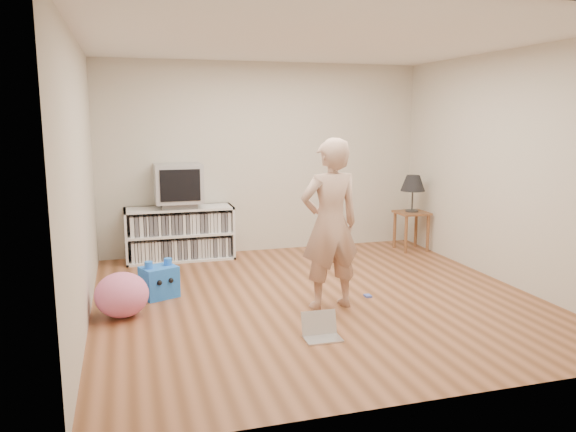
% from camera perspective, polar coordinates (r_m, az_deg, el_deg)
% --- Properties ---
extents(ground, '(4.50, 4.50, 0.00)m').
position_cam_1_polar(ground, '(5.95, 2.89, -8.30)').
color(ground, brown).
rests_on(ground, ground).
extents(walls, '(4.52, 4.52, 2.60)m').
position_cam_1_polar(walls, '(5.67, 3.01, 4.25)').
color(walls, beige).
rests_on(walls, ground).
extents(ceiling, '(4.50, 4.50, 0.01)m').
position_cam_1_polar(ceiling, '(5.69, 3.13, 17.40)').
color(ceiling, white).
rests_on(ceiling, walls).
extents(media_unit, '(1.40, 0.45, 0.70)m').
position_cam_1_polar(media_unit, '(7.55, -10.93, -1.74)').
color(media_unit, white).
rests_on(media_unit, ground).
extents(dvd_deck, '(0.45, 0.35, 0.07)m').
position_cam_1_polar(dvd_deck, '(7.46, -11.01, 1.13)').
color(dvd_deck, gray).
rests_on(dvd_deck, media_unit).
extents(crt_tv, '(0.60, 0.53, 0.50)m').
position_cam_1_polar(crt_tv, '(7.42, -11.09, 3.30)').
color(crt_tv, '#9B9B9F').
rests_on(crt_tv, dvd_deck).
extents(side_table, '(0.42, 0.42, 0.55)m').
position_cam_1_polar(side_table, '(8.10, 12.43, -0.50)').
color(side_table, brown).
rests_on(side_table, ground).
extents(table_lamp, '(0.34, 0.34, 0.52)m').
position_cam_1_polar(table_lamp, '(8.02, 12.57, 3.19)').
color(table_lamp, '#333333').
rests_on(table_lamp, side_table).
extents(person, '(0.65, 0.45, 1.68)m').
position_cam_1_polar(person, '(5.47, 4.30, -0.87)').
color(person, tan).
rests_on(person, ground).
extents(laptop, '(0.32, 0.26, 0.22)m').
position_cam_1_polar(laptop, '(4.93, 3.36, -11.55)').
color(laptop, silver).
rests_on(laptop, ground).
extents(playing_cards, '(0.07, 0.09, 0.02)m').
position_cam_1_polar(playing_cards, '(6.03, 8.10, -8.03)').
color(playing_cards, '#4B60C8').
rests_on(playing_cards, ground).
extents(plush_blue, '(0.43, 0.39, 0.40)m').
position_cam_1_polar(plush_blue, '(6.07, -12.95, -6.49)').
color(plush_blue, blue).
rests_on(plush_blue, ground).
extents(plush_pink, '(0.64, 0.64, 0.43)m').
position_cam_1_polar(plush_pink, '(5.58, -16.53, -7.69)').
color(plush_pink, pink).
rests_on(plush_pink, ground).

